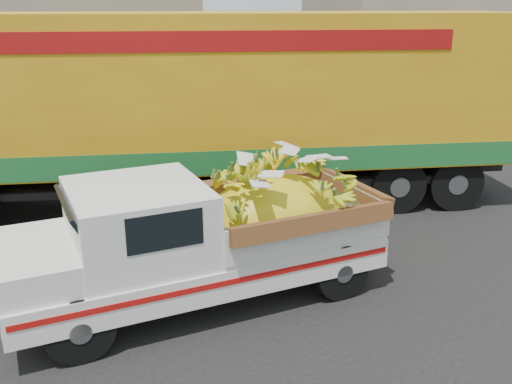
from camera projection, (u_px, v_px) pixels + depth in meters
name	position (u px, v px, depth m)	size (l,w,h in m)	color
ground	(302.00, 289.00, 8.33)	(100.00, 100.00, 0.00)	black
curb	(209.00, 167.00, 14.20)	(60.00, 0.25, 0.15)	gray
sidewalk	(193.00, 148.00, 16.10)	(60.00, 4.00, 0.14)	gray
building_right	(473.00, 25.00, 25.26)	(14.00, 6.00, 6.00)	gray
pickup_truck	(224.00, 232.00, 7.92)	(5.27, 2.55, 1.78)	black
semi_trailer	(216.00, 101.00, 11.23)	(12.07, 4.31, 3.80)	black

